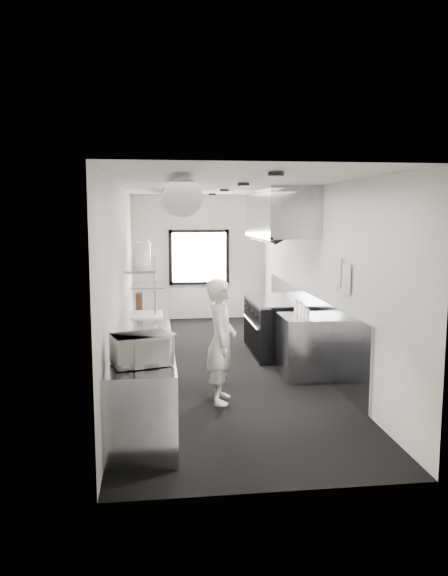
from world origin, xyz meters
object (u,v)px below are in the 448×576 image
object	(u,v)px
line_cook	(221,341)
plate_stack_c	(144,252)
bottle_station	(303,346)
squeeze_bottle_d	(300,308)
range	(275,326)
prep_counter	(145,348)
squeeze_bottle_b	(304,312)
deli_tub_b	(131,341)
knife_block	(139,301)
plate_stack_a	(141,258)
pass_shelf	(143,264)
small_plate	(154,331)
squeeze_bottle_e	(296,306)
plate_stack_b	(142,253)
squeeze_bottle_c	(301,310)
deli_tub_a	(123,349)
cutting_board	(147,314)
squeeze_bottle_a	(307,314)
exhaust_hood	(280,213)
plate_stack_d	(143,249)
far_work_table	(148,306)

from	to	relation	value
line_cook	plate_stack_c	distance (m)	3.09
bottle_station	squeeze_bottle_d	xyz separation A→B (m)	(-0.02, 0.12, 0.54)
range	prep_counter	bearing A→B (deg)	-151.26
squeeze_bottle_b	deli_tub_b	bearing A→B (deg)	-150.06
knife_block	plate_stack_a	size ratio (longest dim) A/B	0.95
pass_shelf	plate_stack_c	bearing A→B (deg)	83.64
small_plate	squeeze_bottle_e	xyz separation A→B (m)	(2.12, 1.08, 0.09)
bottle_station	deli_tub_b	world-z (taller)	deli_tub_b
plate_stack_b	squeeze_bottle_c	bearing A→B (deg)	-30.34
pass_shelf	plate_stack_c	distance (m)	0.24
deli_tub_a	cutting_board	bearing A→B (deg)	84.20
bottle_station	squeeze_bottle_a	xyz separation A→B (m)	(-0.03, -0.29, 0.53)
pass_shelf	line_cook	world-z (taller)	line_cook
cutting_board	squeeze_bottle_c	distance (m)	2.26
cutting_board	range	bearing A→B (deg)	25.29
exhaust_hood	squeeze_bottle_a	world-z (taller)	exhaust_hood
range	squeeze_bottle_d	xyz separation A→B (m)	(0.09, -1.28, 0.53)
range	squeeze_bottle_c	bearing A→B (deg)	-86.87
deli_tub_b	squeeze_bottle_e	size ratio (longest dim) A/B	0.69
pass_shelf	squeeze_bottle_c	bearing A→B (deg)	-35.92
prep_counter	plate_stack_d	distance (m)	2.61
squeeze_bottle_b	squeeze_bottle_e	world-z (taller)	squeeze_bottle_e
knife_block	squeeze_bottle_c	world-z (taller)	knife_block
squeeze_bottle_b	line_cook	bearing A→B (deg)	-147.58
far_work_table	plate_stack_d	size ratio (longest dim) A/B	3.66
plate_stack_d	squeeze_bottle_b	size ratio (longest dim) A/B	1.82
plate_stack_a	exhaust_hood	bearing A→B (deg)	10.64
plate_stack_b	squeeze_bottle_a	xyz separation A→B (m)	(2.32, -1.68, -0.76)
cutting_board	line_cook	bearing A→B (deg)	-54.28
plate_stack_c	squeeze_bottle_a	world-z (taller)	plate_stack_c
deli_tub_b	small_plate	size ratio (longest dim) A/B	0.70
knife_block	plate_stack_b	bearing A→B (deg)	87.13
small_plate	pass_shelf	bearing A→B (deg)	94.12
deli_tub_b	squeeze_bottle_c	bearing A→B (deg)	32.51
far_work_table	squeeze_bottle_b	size ratio (longest dim) A/B	6.66
bottle_station	deli_tub_a	world-z (taller)	deli_tub_a
bottle_station	cutting_board	world-z (taller)	cutting_board
squeeze_bottle_e	deli_tub_a	bearing A→B (deg)	-139.36
line_cook	squeeze_bottle_b	distance (m)	1.55
deli_tub_b	squeeze_bottle_c	distance (m)	2.83
squeeze_bottle_b	squeeze_bottle_d	size ratio (longest dim) A/B	0.95
range	deli_tub_a	world-z (taller)	deli_tub_a
cutting_board	plate_stack_b	distance (m)	1.31
exhaust_hood	plate_stack_a	world-z (taller)	exhaust_hood
cutting_board	squeeze_bottle_a	size ratio (longest dim) A/B	3.91
knife_block	squeeze_bottle_d	distance (m)	2.53
bottle_station	deli_tub_a	distance (m)	3.14
bottle_station	plate_stack_c	xyz separation A→B (m)	(-2.33, 1.84, 1.28)
plate_stack_d	squeeze_bottle_d	world-z (taller)	plate_stack_d
deli_tub_b	squeeze_bottle_a	size ratio (longest dim) A/B	0.86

